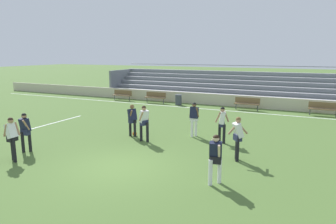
% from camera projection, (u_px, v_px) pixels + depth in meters
% --- Properties ---
extents(ground_plane, '(160.00, 160.00, 0.00)m').
position_uv_depth(ground_plane, '(119.00, 167.00, 11.17)').
color(ground_plane, '#4C6B30').
extents(field_line_sideline, '(44.00, 0.12, 0.01)m').
position_uv_depth(field_line_sideline, '(218.00, 110.00, 22.44)').
color(field_line_sideline, white).
rests_on(field_line_sideline, ground).
extents(field_line_penalty_mark, '(0.12, 4.40, 0.01)m').
position_uv_depth(field_line_penalty_mark, '(56.00, 122.00, 18.40)').
color(field_line_penalty_mark, white).
rests_on(field_line_penalty_mark, ground).
extents(sideline_wall, '(48.00, 0.16, 0.90)m').
position_uv_depth(sideline_wall, '(225.00, 100.00, 24.10)').
color(sideline_wall, beige).
rests_on(sideline_wall, ground).
extents(bleacher_stand, '(20.65, 4.10, 3.02)m').
position_uv_depth(bleacher_stand, '(219.00, 85.00, 26.84)').
color(bleacher_stand, '#B2B2B7').
rests_on(bleacher_stand, ground).
extents(bench_near_bin, '(1.80, 0.40, 0.90)m').
position_uv_depth(bench_near_bin, '(122.00, 94.00, 26.91)').
color(bench_near_bin, brown).
rests_on(bench_near_bin, ground).
extents(bench_near_wall_gap, '(1.80, 0.40, 0.90)m').
position_uv_depth(bench_near_wall_gap, '(156.00, 96.00, 25.53)').
color(bench_near_wall_gap, brown).
rests_on(bench_near_wall_gap, ground).
extents(bench_centre_sideline, '(1.80, 0.40, 0.90)m').
position_uv_depth(bench_centre_sideline, '(247.00, 103.00, 22.36)').
color(bench_centre_sideline, brown).
rests_on(bench_centre_sideline, ground).
extents(bench_far_right, '(1.80, 0.40, 0.90)m').
position_uv_depth(bench_far_right, '(323.00, 108.00, 20.27)').
color(bench_far_right, brown).
rests_on(bench_far_right, ground).
extents(trash_bin, '(0.51, 0.51, 0.83)m').
position_uv_depth(trash_bin, '(178.00, 100.00, 24.53)').
color(trash_bin, '#3D424C').
rests_on(trash_bin, ground).
extents(player_dark_deep_cover, '(0.51, 0.64, 1.62)m').
position_uv_depth(player_dark_deep_cover, '(132.00, 118.00, 15.17)').
color(player_dark_deep_cover, black).
rests_on(player_dark_deep_cover, ground).
extents(player_white_trailing_run, '(0.48, 0.62, 1.72)m').
position_uv_depth(player_white_trailing_run, '(144.00, 120.00, 14.26)').
color(player_white_trailing_run, black).
rests_on(player_white_trailing_run, ground).
extents(player_dark_wide_left, '(0.49, 0.36, 1.72)m').
position_uv_depth(player_dark_wide_left, '(194.00, 116.00, 15.14)').
color(player_dark_wide_left, white).
rests_on(player_dark_wide_left, ground).
extents(player_dark_wide_right, '(0.45, 0.51, 1.67)m').
position_uv_depth(player_dark_wide_right, '(25.00, 129.00, 12.74)').
color(player_dark_wide_right, black).
rests_on(player_dark_wide_right, ground).
extents(player_dark_pressing_high, '(0.45, 0.63, 1.62)m').
position_uv_depth(player_dark_pressing_high, '(215.00, 155.00, 9.58)').
color(player_dark_pressing_high, white).
rests_on(player_dark_pressing_high, ground).
extents(player_white_on_ball, '(0.72, 0.53, 1.72)m').
position_uv_depth(player_white_on_ball, '(238.00, 135.00, 11.73)').
color(player_white_on_ball, black).
rests_on(player_white_on_ball, ground).
extents(player_white_challenging, '(0.60, 0.44, 1.69)m').
position_uv_depth(player_white_challenging, '(222.00, 121.00, 14.10)').
color(player_white_challenging, black).
rests_on(player_white_challenging, ground).
extents(player_white_overlapping, '(0.46, 0.44, 1.72)m').
position_uv_depth(player_white_overlapping, '(12.00, 135.00, 11.65)').
color(player_white_overlapping, black).
rests_on(player_white_overlapping, ground).
extents(soccer_ball, '(0.22, 0.22, 0.22)m').
position_uv_depth(soccer_ball, '(135.00, 134.00, 15.41)').
color(soccer_ball, orange).
rests_on(soccer_ball, ground).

